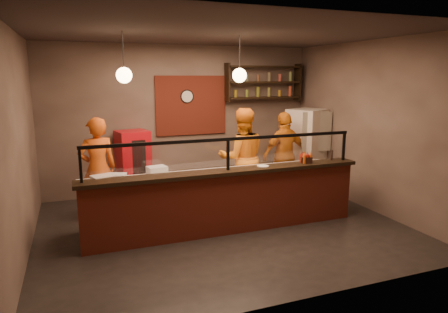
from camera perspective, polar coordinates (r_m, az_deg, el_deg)
name	(u,v)px	position (r m, az deg, el deg)	size (l,w,h in m)	color
floor	(222,226)	(6.99, -0.36, -9.88)	(6.00, 6.00, 0.00)	black
ceiling	(221,33)	(6.55, -0.39, 17.22)	(6.00, 6.00, 0.00)	#382E2B
wall_back	(182,119)	(8.95, -5.96, 5.33)	(6.00, 6.00, 0.00)	#786458
wall_left	(19,145)	(6.22, -27.26, 1.48)	(5.00, 5.00, 0.00)	#786458
wall_right	(369,126)	(8.11, 19.97, 4.09)	(5.00, 5.00, 0.00)	#786458
wall_front	(302,165)	(4.36, 11.10, -1.22)	(6.00, 6.00, 0.00)	#786458
brick_patch	(191,105)	(8.95, -4.70, 7.28)	(1.60, 0.04, 1.30)	maroon
service_counter	(228,203)	(6.56, 0.55, -6.69)	(4.60, 0.25, 1.00)	maroon
counter_ledge	(228,172)	(6.41, 0.56, -2.19)	(4.70, 0.37, 0.06)	black
worktop_cabinet	(218,199)	(7.03, -0.93, -6.09)	(4.60, 0.75, 0.85)	gray
worktop	(217,174)	(6.90, -0.94, -2.53)	(4.60, 0.75, 0.05)	white
sneeze_guard	(228,151)	(6.34, 0.57, 0.80)	(4.50, 0.05, 0.52)	white
wall_shelving	(264,82)	(9.40, 5.69, 10.51)	(1.84, 0.28, 0.85)	black
wall_clock	(187,96)	(8.90, -5.33, 8.54)	(0.30, 0.30, 0.04)	black
pendant_left	(124,75)	(6.35, -14.09, 11.21)	(0.24, 0.24, 0.77)	black
pendant_right	(240,75)	(6.85, 2.23, 11.53)	(0.24, 0.24, 0.77)	black
cook_left	(98,168)	(7.47, -17.59, -1.64)	(0.67, 0.44, 1.84)	#D95614
cook_mid	(242,158)	(7.83, 2.60, -0.15)	(0.94, 0.73, 1.94)	orange
cook_right	(285,155)	(8.51, 8.66, 0.22)	(1.06, 0.44, 1.81)	orange
fridge	(307,150)	(9.16, 11.75, 0.94)	(0.76, 0.71, 1.82)	beige
red_cooler	(133,165)	(8.53, -12.81, -1.19)	(0.62, 0.57, 1.44)	#B20B15
pizza_dough	(222,173)	(6.87, -0.26, -2.34)	(0.45, 0.45, 0.01)	#F1E4CC
prep_tub_a	(117,178)	(6.48, -15.09, -3.01)	(0.27, 0.22, 0.14)	silver
prep_tub_b	(157,171)	(6.78, -9.56, -2.05)	(0.31, 0.25, 0.15)	silver
prep_tub_c	(104,181)	(6.30, -16.79, -3.35)	(0.34, 0.27, 0.17)	silver
rolling_pin	(183,175)	(6.65, -5.82, -2.63)	(0.06, 0.06, 0.34)	yellow
condiment_caddy	(306,160)	(7.07, 11.64, -0.46)	(0.19, 0.15, 0.11)	black
pepper_mill	(332,155)	(7.40, 15.12, 0.21)	(0.04, 0.04, 0.18)	black
small_plate	(263,166)	(6.68, 5.59, -1.36)	(0.19, 0.19, 0.01)	silver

